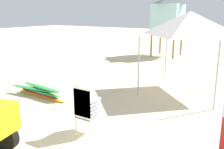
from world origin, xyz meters
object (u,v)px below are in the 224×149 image
(popup_canopy, at_px, (190,23))
(stacked_plastic_chairs, at_px, (85,106))
(lifeguard_tower, at_px, (168,14))
(surfboard_pile, at_px, (39,91))

(popup_canopy, bearing_deg, stacked_plastic_chairs, -102.05)
(popup_canopy, bearing_deg, lifeguard_tower, 116.29)
(stacked_plastic_chairs, distance_m, surfboard_pile, 3.52)
(surfboard_pile, xyz_separation_m, popup_canopy, (4.23, 3.45, 2.39))
(stacked_plastic_chairs, bearing_deg, surfboard_pile, 157.60)
(surfboard_pile, distance_m, popup_canopy, 5.96)
(popup_canopy, bearing_deg, surfboard_pile, -140.83)
(stacked_plastic_chairs, height_order, lifeguard_tower, lifeguard_tower)
(surfboard_pile, xyz_separation_m, lifeguard_tower, (0.60, 10.79, 2.64))
(stacked_plastic_chairs, height_order, surfboard_pile, stacked_plastic_chairs)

